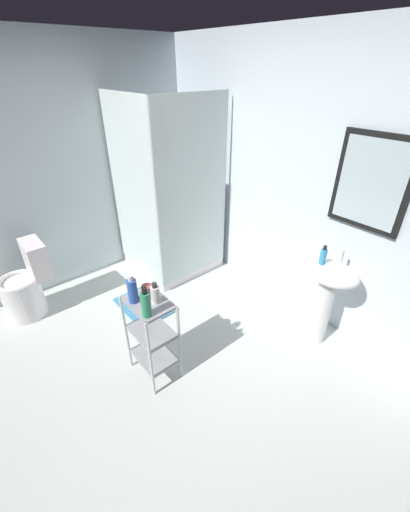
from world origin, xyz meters
name	(u,v)px	position (x,y,z in m)	size (l,w,h in m)	color
ground_plane	(139,385)	(0.00, 0.00, -0.01)	(4.20, 4.20, 0.02)	silver
wall_back	(300,185)	(0.01, 1.85, 1.25)	(4.20, 0.14, 2.50)	silver
wall_left	(28,178)	(-1.85, 0.00, 1.25)	(0.10, 4.20, 2.50)	silver
shower_stall	(169,235)	(-1.22, 1.19, 0.46)	(0.92, 0.92, 2.00)	white
pedestal_sink	(327,289)	(0.63, 1.52, 0.58)	(0.46, 0.37, 0.81)	white
sink_faucet	(342,256)	(0.63, 1.64, 0.86)	(0.03, 0.03, 0.10)	silver
toilet	(26,287)	(-1.48, -0.37, 0.31)	(0.37, 0.49, 0.76)	white
storage_cart	(152,333)	(-0.03, 0.18, 0.44)	(0.38, 0.28, 0.74)	silver
hand_soap_bottle	(323,256)	(0.55, 1.49, 0.88)	(0.05, 0.05, 0.16)	#389ED1
body_wash_bottle_green	(146,304)	(0.10, 0.10, 0.84)	(0.07, 0.07, 0.24)	#2B8E61
lotion_bottle_white	(155,294)	(0.01, 0.23, 0.81)	(0.07, 0.07, 0.17)	white
shampoo_bottle_blue	(132,290)	(-0.10, 0.11, 0.84)	(0.07, 0.07, 0.23)	#2A55B6
rinse_cup	(147,291)	(-0.07, 0.21, 0.79)	(0.08, 0.08, 0.10)	#B24742
bath_mat	(143,306)	(-0.81, 0.53, 0.01)	(0.60, 0.40, 0.02)	teal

